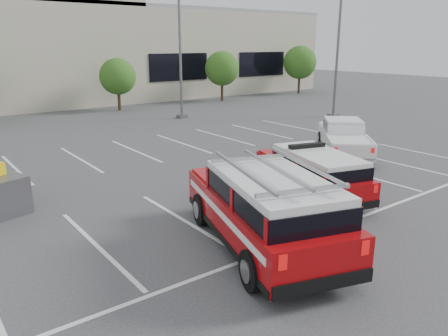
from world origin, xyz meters
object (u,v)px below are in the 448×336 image
Objects in this scene: tree_right at (223,70)px; white_pickup at (343,141)px; light_pole_mid at (180,41)px; tree_mid_right at (119,78)px; light_pole_right at (338,41)px; convention_building at (16,47)px; tree_far_right at (300,64)px; ladder_suv at (265,214)px; fire_chief_suv at (312,175)px.

tree_right is 0.86× the size of white_pickup.
light_pole_mid reaches higher than white_pickup.
tree_mid_right is at bearing 139.87° from white_pickup.
light_pole_mid is at bearing 146.31° from light_pole_right.
convention_building is at bearing 125.89° from light_pole_right.
light_pole_right is (15.82, -21.86, 0.47)m from convention_building.
tree_far_right is at bearing 91.08° from white_pickup.
ladder_suv is (-2.18, -34.47, -3.80)m from convention_building.
tree_far_right is 0.93× the size of fire_chief_suv.
white_pickup is (-17.63, -19.64, -2.39)m from tree_far_right.
tree_far_right is (10.00, 0.00, 0.27)m from tree_right.
tree_right is 12.32m from light_pole_right.
tree_far_right is 0.47× the size of light_pole_right.
tree_far_right is 0.78× the size of ladder_suv.
fire_chief_suv is (-3.09, -22.62, -1.79)m from tree_mid_right.
tree_right is 30.05m from ladder_suv.
white_pickup is (2.37, -19.64, -1.85)m from tree_mid_right.
tree_mid_right is at bearing 132.17° from light_pole_right.
tree_far_right is at bearing 0.00° from tree_right.
light_pole_right is 22.39m from ladder_suv.
light_pole_right reaches higher than fire_chief_suv.
white_pickup is at bearing 45.37° from ladder_suv.
fire_chief_suv is at bearing -106.79° from light_pole_mid.
fire_chief_suv is at bearing -97.78° from tree_mid_right.
convention_building is at bearing 116.57° from tree_mid_right.
light_pole_right is at bearing -127.04° from tree_far_right.
tree_mid_right is 0.76× the size of fire_chief_suv.
tree_mid_right is 0.90× the size of tree_right.
ladder_suv is at bearing -124.74° from tree_right.
light_pole_mid is 10.82m from light_pole_right.
light_pole_mid is at bearing -66.74° from convention_building.
tree_mid_right is at bearing -180.00° from tree_far_right.
tree_right reaches higher than white_pickup.
light_pole_right is (-9.09, -12.05, 2.14)m from tree_far_right.
ladder_suv is at bearing -136.99° from fire_chief_suv.
fire_chief_suv is 0.84× the size of ladder_suv.
tree_far_right is 0.47× the size of light_pole_mid.
tree_far_right is (24.91, -9.82, -1.68)m from convention_building.
tree_far_right reaches higher than white_pickup.
light_pole_right reaches higher than white_pickup.
fire_chief_suv is 6.22m from white_pickup.
tree_right is 0.71× the size of ladder_suv.
light_pole_mid is 1.64× the size of ladder_suv.
fire_chief_suv is at bearing 44.41° from ladder_suv.
light_pole_mid reaches higher than fire_chief_suv.
convention_building is at bearing 146.87° from white_pickup.
tree_mid_right is 20.01m from tree_far_right.
white_pickup is at bearing -131.91° from tree_far_right.
convention_building reaches higher than tree_far_right.
tree_far_right reaches higher than tree_right.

